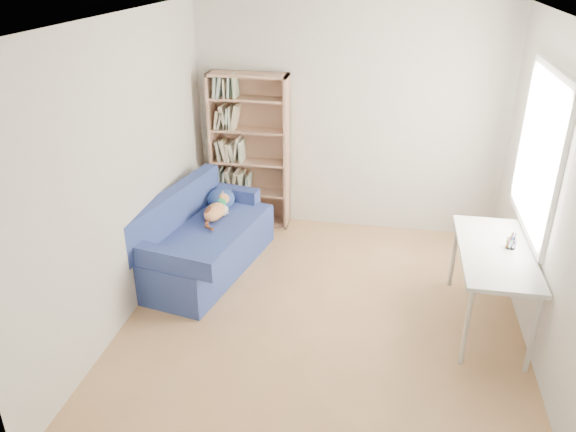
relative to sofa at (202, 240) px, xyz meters
The scene contains 6 objects.
ground 1.56m from the sofa, 26.86° to the right, with size 4.00×4.00×0.00m, color #A27549.
room_shell 2.07m from the sofa, 24.17° to the right, with size 3.54×4.04×2.62m.
sofa is the anchor object (origin of this frame).
bookshelf 1.29m from the sofa, 78.00° to the left, with size 0.91×0.28×1.82m.
desk 2.86m from the sofa, 10.22° to the right, with size 0.60×1.31×0.75m.
pen_cup 2.99m from the sofa, ahead, with size 0.08×0.08×0.15m.
Camera 1 is at (0.45, -4.22, 3.04)m, focal length 35.00 mm.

